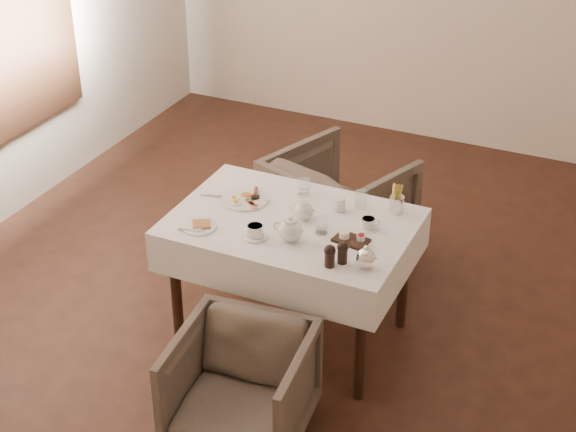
% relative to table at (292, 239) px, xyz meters
% --- Properties ---
extents(table, '(1.28, 0.88, 0.75)m').
position_rel_table_xyz_m(table, '(0.00, 0.00, 0.00)').
color(table, black).
rests_on(table, ground).
extents(armchair_near, '(0.69, 0.71, 0.59)m').
position_rel_table_xyz_m(armchair_near, '(0.11, -0.83, -0.34)').
color(armchair_near, '#4B4137').
rests_on(armchair_near, ground).
extents(armchair_far, '(0.98, 0.99, 0.71)m').
position_rel_table_xyz_m(armchair_far, '(-0.09, 0.91, -0.28)').
color(armchair_far, '#4B4137').
rests_on(armchair_far, ground).
extents(breakfast_plate, '(0.26, 0.26, 0.03)m').
position_rel_table_xyz_m(breakfast_plate, '(-0.33, 0.09, 0.13)').
color(breakfast_plate, white).
rests_on(breakfast_plate, table).
extents(side_plate, '(0.20, 0.19, 0.02)m').
position_rel_table_xyz_m(side_plate, '(-0.42, -0.27, 0.13)').
color(side_plate, white).
rests_on(side_plate, table).
extents(teapot_centre, '(0.16, 0.13, 0.12)m').
position_rel_table_xyz_m(teapot_centre, '(0.05, 0.04, 0.17)').
color(teapot_centre, white).
rests_on(teapot_centre, table).
extents(teapot_front, '(0.18, 0.14, 0.14)m').
position_rel_table_xyz_m(teapot_front, '(0.08, -0.18, 0.19)').
color(teapot_front, white).
rests_on(teapot_front, table).
extents(creamer, '(0.07, 0.07, 0.07)m').
position_rel_table_xyz_m(creamer, '(0.19, 0.21, 0.16)').
color(creamer, white).
rests_on(creamer, table).
extents(teacup_near, '(0.14, 0.14, 0.07)m').
position_rel_table_xyz_m(teacup_near, '(-0.10, -0.23, 0.15)').
color(teacup_near, white).
rests_on(teacup_near, table).
extents(teacup_far, '(0.12, 0.12, 0.06)m').
position_rel_table_xyz_m(teacup_far, '(0.40, 0.10, 0.14)').
color(teacup_far, white).
rests_on(teacup_far, table).
extents(glass_left, '(0.09, 0.09, 0.10)m').
position_rel_table_xyz_m(glass_left, '(-0.06, 0.29, 0.17)').
color(glass_left, silver).
rests_on(glass_left, table).
extents(glass_mid, '(0.07, 0.07, 0.09)m').
position_rel_table_xyz_m(glass_mid, '(0.19, -0.05, 0.16)').
color(glass_mid, silver).
rests_on(glass_mid, table).
extents(glass_right, '(0.09, 0.09, 0.09)m').
position_rel_table_xyz_m(glass_right, '(0.28, 0.30, 0.16)').
color(glass_right, silver).
rests_on(glass_right, table).
extents(condiment_board, '(0.19, 0.14, 0.04)m').
position_rel_table_xyz_m(condiment_board, '(0.36, -0.06, 0.13)').
color(condiment_board, black).
rests_on(condiment_board, table).
extents(pepper_mill_left, '(0.07, 0.07, 0.12)m').
position_rel_table_xyz_m(pepper_mill_left, '(0.35, -0.32, 0.18)').
color(pepper_mill_left, black).
rests_on(pepper_mill_left, table).
extents(pepper_mill_right, '(0.06, 0.06, 0.12)m').
position_rel_table_xyz_m(pepper_mill_right, '(0.40, -0.27, 0.18)').
color(pepper_mill_right, black).
rests_on(pepper_mill_right, table).
extents(silver_pot, '(0.14, 0.12, 0.13)m').
position_rel_table_xyz_m(silver_pot, '(0.51, -0.26, 0.18)').
color(silver_pot, white).
rests_on(silver_pot, table).
extents(fries_cup, '(0.08, 0.08, 0.17)m').
position_rel_table_xyz_m(fries_cup, '(0.48, 0.32, 0.19)').
color(fries_cup, silver).
rests_on(fries_cup, table).
extents(cutlery_fork, '(0.17, 0.07, 0.00)m').
position_rel_table_xyz_m(cutlery_fork, '(-0.48, 0.07, 0.12)').
color(cutlery_fork, silver).
rests_on(cutlery_fork, table).
extents(cutlery_knife, '(0.21, 0.05, 0.00)m').
position_rel_table_xyz_m(cutlery_knife, '(-0.48, 0.05, 0.12)').
color(cutlery_knife, silver).
rests_on(cutlery_knife, table).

